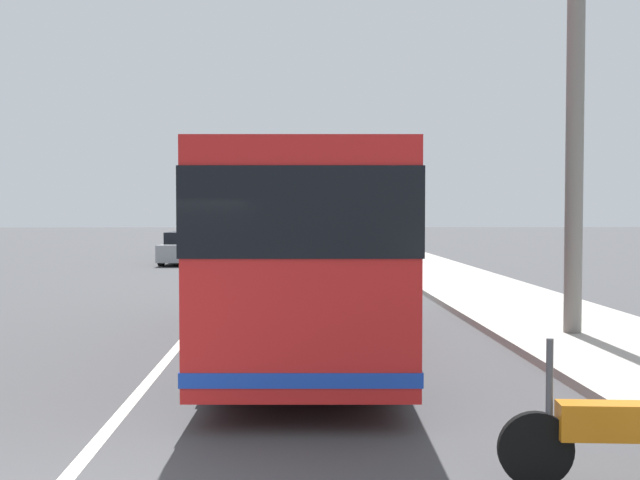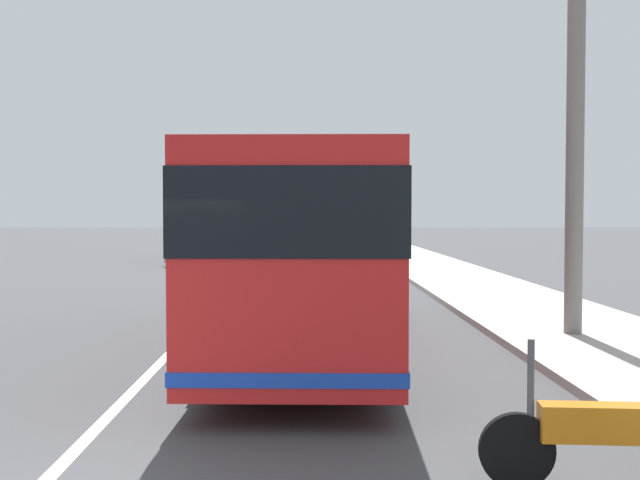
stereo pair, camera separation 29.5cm
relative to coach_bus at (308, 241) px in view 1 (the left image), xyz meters
The scene contains 8 objects.
sidewalk_curb 5.83m from the coach_bus, 69.71° to the right, with size 110.00×3.60×0.14m, color #B2ADA3.
lane_divider_line 3.50m from the coach_bus, 49.74° to the left, with size 110.00×0.16×0.01m, color silver.
coach_bus is the anchor object (origin of this frame).
motorcycle_by_tree 7.51m from the coach_bus, 160.17° to the right, with size 0.34×2.11×1.27m.
car_behind_bus 21.77m from the coach_bus, ahead, with size 4.53×1.86×1.47m.
car_oncoming 28.43m from the coach_bus, 10.87° to the left, with size 4.43×1.89×1.46m.
car_side_street 21.84m from the coach_bus, 13.32° to the left, with size 4.48×2.05×1.44m.
utility_pole 5.05m from the coach_bus, 84.81° to the right, with size 0.32×0.32×6.34m, color slate.
Camera 1 is at (-5.14, -1.98, 2.35)m, focal length 42.68 mm.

